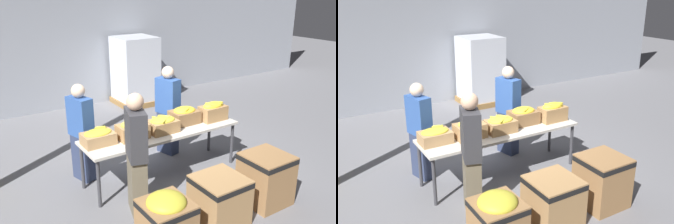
{
  "view_description": "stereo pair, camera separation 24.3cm",
  "coord_description": "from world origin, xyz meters",
  "views": [
    {
      "loc": [
        -2.85,
        -4.45,
        2.89
      ],
      "look_at": [
        0.07,
        -0.06,
        1.05
      ],
      "focal_mm": 40.0,
      "sensor_mm": 36.0,
      "label": 1
    },
    {
      "loc": [
        -2.64,
        -4.58,
        2.89
      ],
      "look_at": [
        0.07,
        -0.06,
        1.05
      ],
      "focal_mm": 40.0,
      "sensor_mm": 36.0,
      "label": 2
    }
  ],
  "objects": [
    {
      "name": "ground_plane",
      "position": [
        0.0,
        0.0,
        0.0
      ],
      "size": [
        30.0,
        30.0,
        0.0
      ],
      "primitive_type": "plane",
      "color": "slate"
    },
    {
      "name": "wall_back",
      "position": [
        0.0,
        4.1,
        2.0
      ],
      "size": [
        16.0,
        0.08,
        4.0
      ],
      "color": "#9399A3",
      "rests_on": "ground_plane"
    },
    {
      "name": "sorting_table",
      "position": [
        0.0,
        0.0,
        0.69
      ],
      "size": [
        2.5,
        0.71,
        0.75
      ],
      "color": "beige",
      "rests_on": "ground_plane"
    },
    {
      "name": "banana_box_0",
      "position": [
        -1.0,
        0.08,
        0.86
      ],
      "size": [
        0.44,
        0.31,
        0.24
      ],
      "color": "tan",
      "rests_on": "sorting_table"
    },
    {
      "name": "banana_box_1",
      "position": [
        -0.5,
        -0.0,
        0.89
      ],
      "size": [
        0.44,
        0.29,
        0.28
      ],
      "color": "#A37A4C",
      "rests_on": "sorting_table"
    },
    {
      "name": "banana_box_2",
      "position": [
        -0.01,
        -0.04,
        0.87
      ],
      "size": [
        0.44,
        0.34,
        0.26
      ],
      "color": "#A37A4C",
      "rests_on": "sorting_table"
    },
    {
      "name": "banana_box_3",
      "position": [
        0.48,
        0.09,
        0.88
      ],
      "size": [
        0.44,
        0.34,
        0.28
      ],
      "color": "olive",
      "rests_on": "sorting_table"
    },
    {
      "name": "banana_box_4",
      "position": [
        0.96,
        -0.05,
        0.9
      ],
      "size": [
        0.44,
        0.27,
        0.31
      ],
      "color": "#A37A4C",
      "rests_on": "sorting_table"
    },
    {
      "name": "volunteer_0",
      "position": [
        -1.07,
        0.57,
        0.75
      ],
      "size": [
        0.3,
        0.44,
        1.52
      ],
      "rotation": [
        0.0,
        0.0,
        -1.31
      ],
      "color": "#2D3856",
      "rests_on": "ground_plane"
    },
    {
      "name": "volunteer_1",
      "position": [
        -0.79,
        -0.64,
        0.81
      ],
      "size": [
        0.34,
        0.48,
        1.63
      ],
      "rotation": [
        0.0,
        0.0,
        1.26
      ],
      "color": "#6B604C",
      "rests_on": "ground_plane"
    },
    {
      "name": "volunteer_2",
      "position": [
        0.54,
        0.65,
        0.78
      ],
      "size": [
        0.3,
        0.46,
        1.57
      ],
      "rotation": [
        0.0,
        0.0,
        -1.34
      ],
      "color": "#2D3856",
      "rests_on": "ground_plane"
    },
    {
      "name": "donation_bin_0",
      "position": [
        -0.86,
        -1.43,
        0.35
      ],
      "size": [
        0.55,
        0.55,
        0.66
      ],
      "color": "olive",
      "rests_on": "ground_plane"
    },
    {
      "name": "donation_bin_1",
      "position": [
        -0.06,
        -1.43,
        0.33
      ],
      "size": [
        0.6,
        0.6,
        0.62
      ],
      "color": "#A37A4C",
      "rests_on": "ground_plane"
    },
    {
      "name": "donation_bin_2",
      "position": [
        0.76,
        -1.43,
        0.38
      ],
      "size": [
        0.59,
        0.59,
        0.71
      ],
      "color": "olive",
      "rests_on": "ground_plane"
    },
    {
      "name": "pallet_stack_0",
      "position": [
        1.47,
        3.49,
        0.82
      ],
      "size": [
        1.01,
        1.01,
        1.66
      ],
      "color": "olive",
      "rests_on": "ground_plane"
    }
  ]
}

